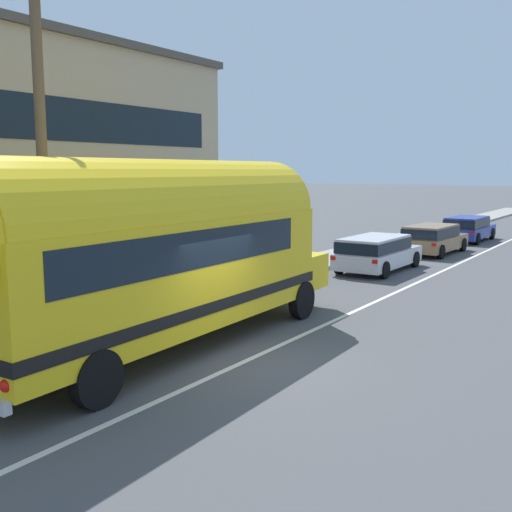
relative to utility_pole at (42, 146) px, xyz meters
name	(u,v)px	position (x,y,z in m)	size (l,w,h in m)	color
ground_plane	(244,362)	(4.61, 1.19, -4.42)	(300.00, 300.00, 0.00)	#4C4C4F
lane_markings	(385,272)	(2.86, 13.19, -4.42)	(3.94, 80.00, 0.01)	silver
sidewalk_slab	(287,270)	(-0.34, 11.19, -4.35)	(2.29, 90.00, 0.15)	gray
utility_pole	(42,146)	(0.00, 0.00, 0.00)	(1.80, 0.24, 8.50)	brown
painted_bus	(150,248)	(2.74, 0.46, -2.12)	(2.83, 11.74, 4.12)	yellow
car_lead	(376,251)	(2.46, 13.24, -3.63)	(2.02, 4.65, 1.37)	silver
car_second	(433,237)	(2.74, 19.31, -3.64)	(2.08, 4.67, 1.37)	olive
car_third	(468,227)	(2.75, 25.46, -3.64)	(1.98, 4.66, 1.37)	navy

